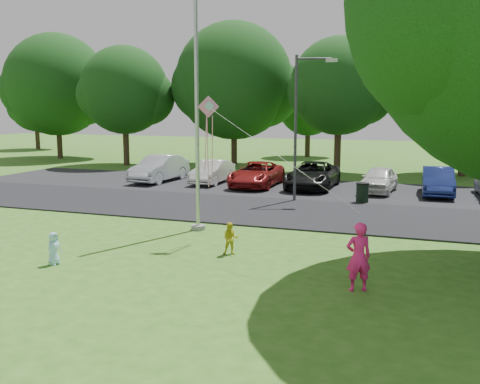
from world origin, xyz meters
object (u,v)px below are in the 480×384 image
(flagpole, at_px, (197,111))
(kite, at_px, (211,121))
(woman, at_px, (358,257))
(child_blue, at_px, (54,248))
(trash_can, at_px, (362,193))
(street_lamp, at_px, (302,115))
(child_yellow, at_px, (231,239))

(flagpole, distance_m, kite, 1.89)
(woman, xyz_separation_m, child_blue, (-8.14, -0.63, -0.37))
(trash_can, bearing_deg, street_lamp, -170.64)
(trash_can, xyz_separation_m, child_yellow, (-2.61, -9.90, 0.01))
(child_yellow, bearing_deg, child_blue, -165.35)
(woman, relative_size, child_blue, 1.82)
(street_lamp, distance_m, child_blue, 13.15)
(street_lamp, bearing_deg, kite, -112.68)
(woman, distance_m, child_yellow, 4.38)
(trash_can, height_order, kite, kite)
(kite, bearing_deg, trash_can, 51.96)
(child_blue, bearing_deg, flagpole, -14.35)
(trash_can, bearing_deg, flagpole, -123.65)
(flagpole, height_order, kite, flagpole)
(child_yellow, bearing_deg, woman, -42.69)
(flagpole, bearing_deg, street_lamp, 72.98)
(woman, xyz_separation_m, child_yellow, (-3.92, 1.92, -0.34))
(flagpole, xyz_separation_m, woman, (6.14, -4.58, -3.34))
(flagpole, height_order, child_yellow, flagpole)
(street_lamp, distance_m, trash_can, 4.45)
(woman, distance_m, child_blue, 8.17)
(street_lamp, bearing_deg, woman, -86.49)
(street_lamp, distance_m, kite, 8.34)
(woman, relative_size, child_yellow, 1.71)
(woman, bearing_deg, flagpole, -62.27)
(child_yellow, bearing_deg, kite, 116.51)
(street_lamp, height_order, child_yellow, street_lamp)
(street_lamp, xyz_separation_m, child_yellow, (0.14, -9.45, -3.46))
(flagpole, distance_m, child_blue, 6.70)
(flagpole, distance_m, woman, 8.35)
(trash_can, distance_m, child_yellow, 10.24)
(child_yellow, bearing_deg, flagpole, 113.32)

